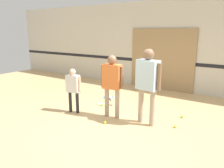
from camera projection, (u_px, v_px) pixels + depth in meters
The scene contains 12 objects.
ground_plane at pixel (121, 118), 5.50m from camera, with size 16.00×16.00×0.00m, color tan.
wall_back at pixel (169, 46), 7.79m from camera, with size 16.00×0.07×3.20m.
wall_panel at pixel (161, 60), 7.99m from camera, with size 2.41×0.05×2.22m.
person_instructor at pixel (112, 80), 5.34m from camera, with size 0.59×0.31×1.58m.
person_student_left at pixel (73, 86), 5.73m from camera, with size 0.44×0.25×1.19m.
person_student_right at pixel (148, 79), 4.91m from camera, with size 0.66×0.35×1.76m.
racket_spare_on_floor at pixel (102, 104), 6.53m from camera, with size 0.50×0.31×0.03m.
racket_second_spare at pixel (108, 97), 7.18m from camera, with size 0.51×0.49×0.03m.
tennis_ball_near_instructor at pixel (105, 122), 5.16m from camera, with size 0.07×0.07×0.07m, color #CCE038.
tennis_ball_by_spare_racket at pixel (102, 105), 6.36m from camera, with size 0.07×0.07×0.07m, color #CCE038.
tennis_ball_stray_left at pixel (182, 117), 5.51m from camera, with size 0.07×0.07×0.07m, color #CCE038.
tennis_ball_stray_right at pixel (175, 126), 4.94m from camera, with size 0.07×0.07×0.07m, color #CCE038.
Camera 1 is at (2.66, -4.40, 2.15)m, focal length 35.00 mm.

